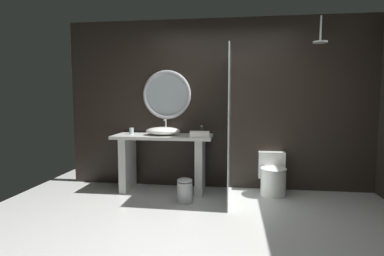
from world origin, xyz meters
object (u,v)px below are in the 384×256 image
(tumbler_cup, at_px, (131,131))
(waste_bin, at_px, (185,190))
(rain_shower_head, at_px, (320,39))
(vessel_sink, at_px, (163,131))
(round_wall_mirror, at_px, (167,95))
(toilet, at_px, (273,176))
(soap_dispenser, at_px, (202,131))
(folded_hand_towel, at_px, (200,134))

(tumbler_cup, bearing_deg, waste_bin, -29.95)
(rain_shower_head, bearing_deg, tumbler_cup, 179.24)
(vessel_sink, distance_m, round_wall_mirror, 0.61)
(tumbler_cup, height_order, toilet, tumbler_cup)
(toilet, relative_size, waste_bin, 1.76)
(tumbler_cup, xyz_separation_m, toilet, (2.11, 0.05, -0.64))
(soap_dispenser, distance_m, waste_bin, 0.90)
(rain_shower_head, height_order, toilet, rain_shower_head)
(vessel_sink, xyz_separation_m, tumbler_cup, (-0.50, 0.04, -0.01))
(vessel_sink, bearing_deg, rain_shower_head, 0.05)
(tumbler_cup, relative_size, waste_bin, 0.29)
(round_wall_mirror, distance_m, waste_bin, 1.55)
(tumbler_cup, relative_size, rain_shower_head, 0.27)
(soap_dispenser, bearing_deg, tumbler_cup, 177.61)
(waste_bin, height_order, folded_hand_towel, folded_hand_towel)
(soap_dispenser, xyz_separation_m, waste_bin, (-0.18, -0.47, -0.75))
(vessel_sink, distance_m, tumbler_cup, 0.50)
(round_wall_mirror, relative_size, rain_shower_head, 2.13)
(rain_shower_head, distance_m, waste_bin, 2.74)
(soap_dispenser, xyz_separation_m, toilet, (1.04, 0.09, -0.65))
(vessel_sink, xyz_separation_m, waste_bin, (0.40, -0.48, -0.74))
(toilet, xyz_separation_m, folded_hand_towel, (-1.04, -0.28, 0.63))
(soap_dispenser, bearing_deg, folded_hand_towel, -92.66)
(tumbler_cup, height_order, round_wall_mirror, round_wall_mirror)
(round_wall_mirror, height_order, rain_shower_head, rain_shower_head)
(rain_shower_head, distance_m, folded_hand_towel, 2.08)
(rain_shower_head, relative_size, folded_hand_towel, 1.31)
(rain_shower_head, relative_size, waste_bin, 1.06)
(rain_shower_head, bearing_deg, soap_dispenser, -179.67)
(tumbler_cup, height_order, rain_shower_head, rain_shower_head)
(tumbler_cup, xyz_separation_m, rain_shower_head, (2.68, -0.04, 1.29))
(waste_bin, relative_size, folded_hand_towel, 1.24)
(soap_dispenser, distance_m, round_wall_mirror, 0.84)
(toilet, bearing_deg, tumbler_cup, -178.64)
(waste_bin, bearing_deg, folded_hand_towel, 60.22)
(rain_shower_head, height_order, folded_hand_towel, rain_shower_head)
(rain_shower_head, xyz_separation_m, toilet, (-0.57, 0.09, -1.92))
(waste_bin, bearing_deg, rain_shower_head, 15.14)
(soap_dispenser, height_order, waste_bin, soap_dispenser)
(round_wall_mirror, bearing_deg, soap_dispenser, -27.09)
(vessel_sink, height_order, soap_dispenser, vessel_sink)
(rain_shower_head, bearing_deg, round_wall_mirror, 172.55)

